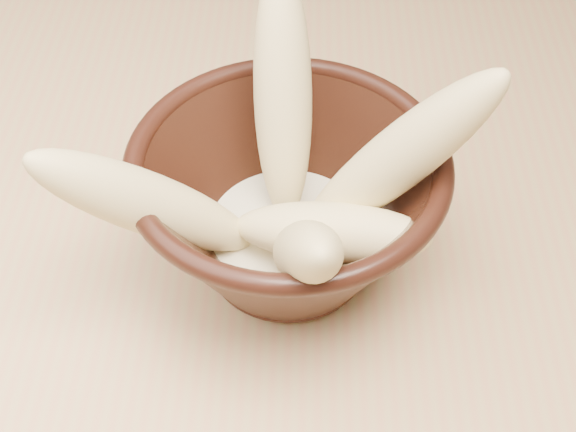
% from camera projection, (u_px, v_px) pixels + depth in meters
% --- Properties ---
extents(table, '(1.20, 0.80, 0.75)m').
position_uv_depth(table, '(70.00, 248.00, 0.73)').
color(table, tan).
rests_on(table, ground).
extents(bowl, '(0.22, 0.22, 0.12)m').
position_uv_depth(bowl, '(288.00, 206.00, 0.57)').
color(bowl, black).
rests_on(bowl, table).
extents(milk_puddle, '(0.12, 0.12, 0.02)m').
position_uv_depth(milk_puddle, '(288.00, 234.00, 0.59)').
color(milk_puddle, beige).
rests_on(milk_puddle, bowl).
extents(banana_upright, '(0.05, 0.12, 0.18)m').
position_uv_depth(banana_upright, '(283.00, 97.00, 0.56)').
color(banana_upright, '#DDC383').
rests_on(banana_upright, bowl).
extents(banana_left, '(0.16, 0.10, 0.16)m').
position_uv_depth(banana_left, '(150.00, 204.00, 0.52)').
color(banana_left, '#DDC383').
rests_on(banana_left, bowl).
extents(banana_right, '(0.15, 0.07, 0.18)m').
position_uv_depth(banana_right, '(396.00, 160.00, 0.52)').
color(banana_right, '#DDC383').
rests_on(banana_right, bowl).
extents(banana_across, '(0.15, 0.07, 0.07)m').
position_uv_depth(banana_across, '(330.00, 232.00, 0.54)').
color(banana_across, '#DDC383').
rests_on(banana_across, bowl).
extents(banana_front, '(0.06, 0.13, 0.14)m').
position_uv_depth(banana_front, '(307.00, 253.00, 0.50)').
color(banana_front, '#DDC383').
rests_on(banana_front, bowl).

